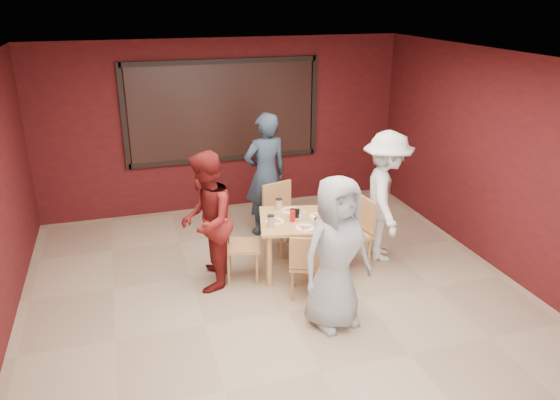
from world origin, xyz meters
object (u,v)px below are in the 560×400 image
object	(u,v)px
chair_left	(236,241)
diner_right	(386,197)
diner_left	(206,221)
dining_table	(297,226)
chair_back	(282,213)
diner_front	(336,253)
chair_right	(356,229)
diner_back	(266,175)
chair_front	(307,262)

from	to	relation	value
chair_left	diner_right	world-z (taller)	diner_right
chair_left	diner_left	world-z (taller)	diner_left
dining_table	chair_back	size ratio (longest dim) A/B	1.17
diner_front	chair_right	bearing A→B (deg)	42.82
diner_right	diner_front	bearing A→B (deg)	156.34
dining_table	diner_left	world-z (taller)	diner_left
chair_left	diner_front	xyz separation A→B (m)	(0.80, -1.32, 0.35)
chair_back	diner_back	xyz separation A→B (m)	(-0.07, 0.61, 0.39)
diner_left	diner_front	bearing A→B (deg)	59.81
diner_front	diner_back	distance (m)	2.59
diner_back	chair_left	bearing A→B (deg)	49.92
chair_front	chair_left	bearing A→B (deg)	133.92
chair_right	chair_back	bearing A→B (deg)	134.96
chair_back	diner_left	size ratio (longest dim) A/B	0.56
chair_left	diner_right	size ratio (longest dim) A/B	0.51
chair_right	diner_front	size ratio (longest dim) A/B	0.56
chair_front	diner_right	xyz separation A→B (m)	(1.37, 0.73, 0.42)
chair_back	chair_right	world-z (taller)	chair_back
dining_table	diner_back	bearing A→B (deg)	92.29
chair_back	diner_front	world-z (taller)	diner_front
chair_front	dining_table	bearing A→B (deg)	81.47
chair_back	diner_left	world-z (taller)	diner_left
chair_right	diner_back	world-z (taller)	diner_back
chair_left	chair_right	xyz separation A→B (m)	(1.59, -0.12, 0.03)
diner_right	diner_back	bearing A→B (deg)	66.18
chair_back	diner_back	distance (m)	0.73
chair_front	chair_left	xyz separation A→B (m)	(-0.69, 0.72, 0.04)
diner_back	diner_right	bearing A→B (deg)	126.44
chair_left	diner_front	distance (m)	1.58
diner_back	chair_right	bearing A→B (deg)	111.35
chair_front	diner_front	bearing A→B (deg)	-79.36
diner_back	diner_right	xyz separation A→B (m)	(1.32, -1.26, -0.04)
chair_right	diner_front	world-z (taller)	diner_front
diner_front	diner_back	size ratio (longest dim) A/B	0.93
chair_front	diner_left	world-z (taller)	diner_left
chair_front	diner_front	xyz separation A→B (m)	(0.11, -0.60, 0.39)
diner_right	chair_right	bearing A→B (deg)	125.17
chair_right	diner_right	size ratio (longest dim) A/B	0.54
chair_front	chair_left	world-z (taller)	chair_left
dining_table	chair_front	bearing A→B (deg)	-98.53
chair_front	chair_back	size ratio (longest dim) A/B	0.87
diner_left	diner_right	world-z (taller)	diner_right
diner_front	diner_left	bearing A→B (deg)	119.40
chair_back	diner_front	bearing A→B (deg)	-90.00
dining_table	chair_right	xyz separation A→B (m)	(0.79, -0.07, -0.11)
dining_table	chair_left	size ratio (longest dim) A/B	1.24
chair_back	diner_back	size ratio (longest dim) A/B	0.52
chair_left	chair_right	size ratio (longest dim) A/B	0.95
chair_front	diner_right	distance (m)	1.61
chair_front	chair_right	size ratio (longest dim) A/B	0.88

